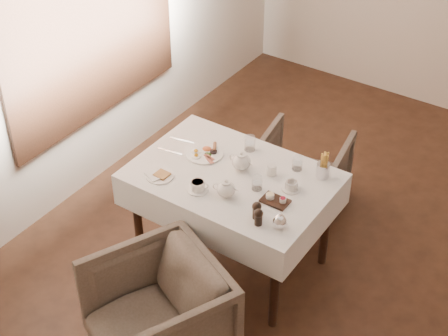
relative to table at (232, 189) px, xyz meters
name	(u,v)px	position (x,y,z in m)	size (l,w,h in m)	color
table	(232,189)	(0.00, 0.00, 0.00)	(1.28, 0.88, 0.75)	black
armchair_near	(158,315)	(0.08, -0.91, -0.30)	(0.72, 0.74, 0.68)	#4B4237
armchair_far	(302,171)	(0.09, 0.84, -0.34)	(0.63, 0.65, 0.59)	#4B4237
breakfast_plate	(205,152)	(-0.28, 0.10, 0.13)	(0.26, 0.26, 0.03)	white
side_plate	(159,176)	(-0.38, -0.28, 0.12)	(0.19, 0.18, 0.02)	white
teapot_centre	(241,161)	(0.01, 0.09, 0.18)	(0.17, 0.13, 0.13)	white
teapot_front	(226,188)	(0.09, -0.20, 0.18)	(0.16, 0.12, 0.13)	white
creamer	(272,170)	(0.21, 0.14, 0.16)	(0.06, 0.06, 0.07)	white
teacup_near	(198,186)	(-0.09, -0.25, 0.15)	(0.13, 0.13, 0.07)	white
teacup_far	(291,186)	(0.39, 0.08, 0.14)	(0.12, 0.12, 0.06)	white
glass_left	(250,143)	(-0.06, 0.30, 0.17)	(0.07, 0.07, 0.10)	silver
glass_mid	(257,183)	(0.21, -0.03, 0.16)	(0.07, 0.07, 0.09)	silver
glass_right	(297,163)	(0.32, 0.29, 0.16)	(0.07, 0.07, 0.10)	silver
condiment_board	(275,200)	(0.37, -0.08, 0.13)	(0.17, 0.11, 0.04)	black
pepper_mill_left	(257,210)	(0.35, -0.27, 0.17)	(0.06, 0.06, 0.12)	black
pepper_mill_right	(258,217)	(0.39, -0.31, 0.17)	(0.06, 0.06, 0.11)	black
silver_pot	(280,220)	(0.51, -0.27, 0.17)	(0.10, 0.09, 0.11)	white
fries_cup	(323,167)	(0.49, 0.31, 0.20)	(0.09, 0.09, 0.18)	silver
cutlery_fork	(182,140)	(-0.50, 0.13, 0.12)	(0.01, 0.18, 0.00)	silver
cutlery_knife	(170,151)	(-0.49, -0.02, 0.12)	(0.01, 0.19, 0.00)	silver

